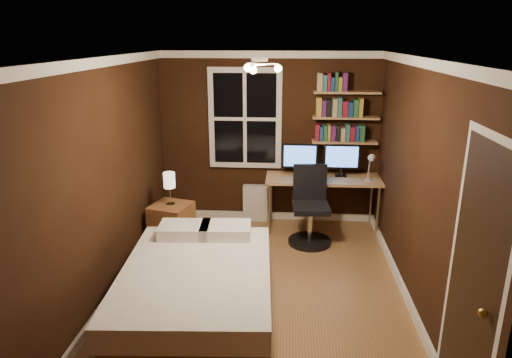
# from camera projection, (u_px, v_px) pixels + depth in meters

# --- Properties ---
(floor) EXTENTS (4.20, 4.20, 0.00)m
(floor) POSITION_uv_depth(u_px,v_px,m) (260.00, 289.00, 5.08)
(floor) COLOR brown
(floor) RESTS_ON ground
(wall_back) EXTENTS (3.20, 0.04, 2.50)m
(wall_back) POSITION_uv_depth(u_px,v_px,m) (269.00, 139.00, 6.70)
(wall_back) COLOR black
(wall_back) RESTS_ON ground
(wall_left) EXTENTS (0.04, 4.20, 2.50)m
(wall_left) POSITION_uv_depth(u_px,v_px,m) (109.00, 179.00, 4.82)
(wall_left) COLOR black
(wall_left) RESTS_ON ground
(wall_right) EXTENTS (0.04, 4.20, 2.50)m
(wall_right) POSITION_uv_depth(u_px,v_px,m) (418.00, 186.00, 4.59)
(wall_right) COLOR black
(wall_right) RESTS_ON ground
(ceiling) EXTENTS (3.20, 4.20, 0.02)m
(ceiling) POSITION_uv_depth(u_px,v_px,m) (260.00, 57.00, 4.33)
(ceiling) COLOR white
(ceiling) RESTS_ON wall_back
(window) EXTENTS (1.06, 0.06, 1.46)m
(window) POSITION_uv_depth(u_px,v_px,m) (245.00, 119.00, 6.61)
(window) COLOR white
(window) RESTS_ON wall_back
(door) EXTENTS (0.03, 0.82, 2.05)m
(door) POSITION_uv_depth(u_px,v_px,m) (472.00, 285.00, 3.19)
(door) COLOR black
(door) RESTS_ON ground
(door_knob) EXTENTS (0.06, 0.06, 0.06)m
(door_knob) POSITION_uv_depth(u_px,v_px,m) (483.00, 313.00, 2.91)
(door_knob) COLOR #BA9643
(door_knob) RESTS_ON door
(ceiling_fixture) EXTENTS (0.44, 0.44, 0.18)m
(ceiling_fixture) POSITION_uv_depth(u_px,v_px,m) (260.00, 69.00, 4.27)
(ceiling_fixture) COLOR beige
(ceiling_fixture) RESTS_ON ceiling
(bookshelf_lower) EXTENTS (0.92, 0.22, 0.03)m
(bookshelf_lower) POSITION_uv_depth(u_px,v_px,m) (344.00, 142.00, 6.52)
(bookshelf_lower) COLOR tan
(bookshelf_lower) RESTS_ON wall_back
(books_row_lower) EXTENTS (0.66, 0.16, 0.23)m
(books_row_lower) POSITION_uv_depth(u_px,v_px,m) (345.00, 133.00, 6.48)
(books_row_lower) COLOR maroon
(books_row_lower) RESTS_ON bookshelf_lower
(bookshelf_middle) EXTENTS (0.92, 0.22, 0.03)m
(bookshelf_middle) POSITION_uv_depth(u_px,v_px,m) (346.00, 117.00, 6.41)
(bookshelf_middle) COLOR tan
(bookshelf_middle) RESTS_ON wall_back
(books_row_middle) EXTENTS (0.54, 0.16, 0.23)m
(books_row_middle) POSITION_uv_depth(u_px,v_px,m) (346.00, 108.00, 6.37)
(books_row_middle) COLOR navy
(books_row_middle) RESTS_ON bookshelf_middle
(bookshelf_upper) EXTENTS (0.92, 0.22, 0.03)m
(bookshelf_upper) POSITION_uv_depth(u_px,v_px,m) (347.00, 92.00, 6.31)
(bookshelf_upper) COLOR tan
(bookshelf_upper) RESTS_ON wall_back
(books_row_upper) EXTENTS (0.42, 0.16, 0.23)m
(books_row_upper) POSITION_uv_depth(u_px,v_px,m) (348.00, 83.00, 6.27)
(books_row_upper) COLOR #285E3B
(books_row_upper) RESTS_ON bookshelf_upper
(bed) EXTENTS (1.55, 2.07, 0.68)m
(bed) POSITION_uv_depth(u_px,v_px,m) (197.00, 289.00, 4.53)
(bed) COLOR brown
(bed) RESTS_ON ground
(nightstand) EXTENTS (0.59, 0.59, 0.59)m
(nightstand) POSITION_uv_depth(u_px,v_px,m) (172.00, 226.00, 6.03)
(nightstand) COLOR brown
(nightstand) RESTS_ON ground
(bedside_lamp) EXTENTS (0.15, 0.15, 0.44)m
(bedside_lamp) POSITION_uv_depth(u_px,v_px,m) (170.00, 189.00, 5.88)
(bedside_lamp) COLOR beige
(bedside_lamp) RESTS_ON nightstand
(radiator) EXTENTS (0.37, 0.13, 0.56)m
(radiator) POSITION_uv_depth(u_px,v_px,m) (255.00, 203.00, 6.91)
(radiator) COLOR silver
(radiator) RESTS_ON ground
(desk) EXTENTS (1.62, 0.61, 0.77)m
(desk) POSITION_uv_depth(u_px,v_px,m) (323.00, 182.00, 6.50)
(desk) COLOR tan
(desk) RESTS_ON ground
(monitor_left) EXTENTS (0.51, 0.12, 0.47)m
(monitor_left) POSITION_uv_depth(u_px,v_px,m) (300.00, 160.00, 6.52)
(monitor_left) COLOR black
(monitor_left) RESTS_ON desk
(monitor_right) EXTENTS (0.51, 0.12, 0.47)m
(monitor_right) POSITION_uv_depth(u_px,v_px,m) (341.00, 161.00, 6.47)
(monitor_right) COLOR black
(monitor_right) RESTS_ON desk
(desk_lamp) EXTENTS (0.14, 0.32, 0.44)m
(desk_lamp) POSITION_uv_depth(u_px,v_px,m) (370.00, 167.00, 6.20)
(desk_lamp) COLOR silver
(desk_lamp) RESTS_ON desk
(office_chair) EXTENTS (0.58, 0.58, 1.05)m
(office_chair) POSITION_uv_depth(u_px,v_px,m) (310.00, 214.00, 6.13)
(office_chair) COLOR black
(office_chair) RESTS_ON ground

